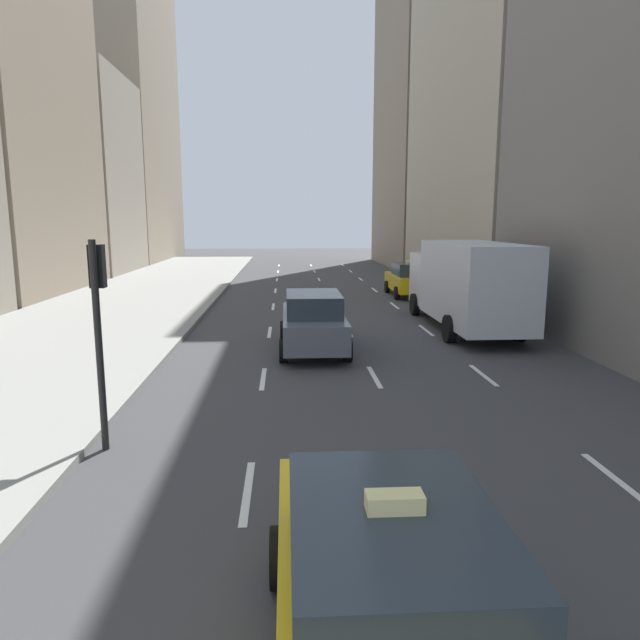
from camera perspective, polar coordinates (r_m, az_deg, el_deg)
sidewalk_left at (r=28.07m, az=-18.69°, el=1.59°), size 8.00×66.00×0.15m
lane_markings at (r=23.24m, az=2.06°, el=0.30°), size 5.72×56.00×0.01m
building_row_left at (r=39.09m, az=-26.62°, el=19.56°), size 6.00×67.66×30.06m
taxi_lead at (r=5.22m, az=6.78°, el=-25.59°), size 2.02×4.40×1.87m
taxi_second at (r=29.99m, az=8.94°, el=4.05°), size 2.02×4.40×1.87m
sedan_black_near at (r=17.11m, az=-0.69°, el=-0.13°), size 2.02×4.70×1.79m
box_truck at (r=21.05m, az=14.33°, el=3.67°), size 2.58×8.40×3.15m
traffic_light_pole at (r=10.23m, az=-21.29°, el=0.86°), size 0.24×0.42×3.60m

